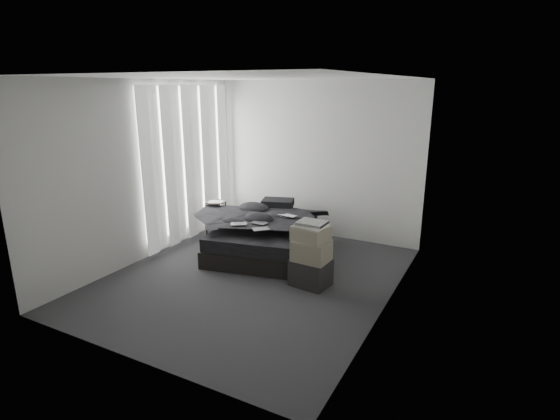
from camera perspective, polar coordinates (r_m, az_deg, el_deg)
The scene contains 25 objects.
floor at distance 5.99m, azimuth -3.61°, elevation -8.79°, with size 3.60×4.20×0.01m, color #2A2A2C.
ceiling at distance 5.45m, azimuth -4.11°, elevation 16.91°, with size 3.60×4.20×0.01m, color white.
wall_back at distance 7.41m, azimuth 4.72°, elevation 6.54°, with size 3.60×0.01×2.60m, color beige.
wall_front at distance 4.01m, azimuth -19.74°, elevation -2.51°, with size 3.60×0.01×2.60m, color beige.
wall_left at distance 6.68m, azimuth -17.17°, elevation 4.85°, with size 0.01×4.20×2.60m, color beige.
wall_right at distance 4.90m, azimuth 14.40°, elevation 1.22°, with size 0.01×4.20×2.60m, color beige.
window_left at distance 7.31m, azimuth -12.14°, elevation 6.51°, with size 0.02×2.00×2.30m, color white.
curtain_left at distance 7.29m, azimuth -11.80°, elevation 5.94°, with size 0.06×2.12×2.48m, color white.
bed at distance 6.82m, azimuth -2.07°, elevation -4.51°, with size 1.37×1.81×0.25m, color black.
mattress at distance 6.75m, azimuth -2.09°, elevation -2.76°, with size 1.32×1.76×0.19m, color black.
duvet at distance 6.64m, azimuth -2.23°, elevation -1.22°, with size 1.34×1.55×0.21m, color black.
pillow_lower at distance 7.35m, azimuth -0.70°, elevation 0.13°, with size 0.54×0.37×0.12m, color black.
pillow_upper at distance 7.29m, azimuth -0.28°, elevation 0.95°, with size 0.51×0.35×0.11m, color black.
laptop at distance 6.60m, azimuth 0.76°, elevation -0.28°, with size 0.29×0.19×0.02m, color silver.
comic_a at distance 6.29m, azimuth -5.40°, elevation -1.24°, with size 0.23×0.15×0.01m, color black.
comic_b at distance 6.32m, azimuth -2.74°, elevation -1.05°, with size 0.23×0.15×0.01m, color black.
comic_c at distance 6.04m, azimuth -2.53°, elevation -1.80°, with size 0.23×0.15×0.01m, color black.
side_stand at distance 7.52m, azimuth -8.33°, elevation -1.22°, with size 0.33×0.33×0.61m, color black.
papers at distance 7.42m, azimuth -8.39°, elevation 1.07°, with size 0.24×0.18×0.01m, color white.
floor_books at distance 7.00m, azimuth -9.37°, elevation -4.59°, with size 0.15×0.22×0.15m, color black.
box_lower at distance 5.72m, azimuth 4.03°, elevation -8.14°, with size 0.47×0.37×0.35m, color black.
box_mid at distance 5.59m, azimuth 4.13°, elevation -5.31°, with size 0.44×0.35×0.27m, color #6F6857.
box_upper at distance 5.53m, azimuth 4.05°, elevation -3.05°, with size 0.42×0.34×0.19m, color #6F6857.
art_book_white at distance 5.49m, azimuth 4.16°, elevation -1.98°, with size 0.36×0.29×0.04m, color silver.
art_book_snake at distance 5.46m, azimuth 4.21°, elevation -1.68°, with size 0.35×0.28×0.03m, color silver.
Camera 1 is at (2.86, -4.63, 2.50)m, focal length 28.00 mm.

